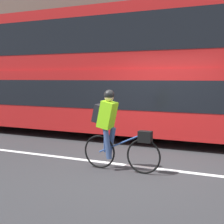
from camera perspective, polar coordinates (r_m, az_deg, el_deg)
ground_plane at (r=6.65m, az=4.53°, el=-10.06°), size 80.00×80.00×0.00m
road_center_line at (r=6.71m, az=4.73°, el=-9.87°), size 50.00×0.14×0.01m
sidewalk_curb at (r=12.06m, az=13.59°, el=-2.44°), size 60.00×2.31×0.16m
building_facade at (r=13.39m, az=15.09°, el=15.50°), size 60.00×0.30×8.13m
bus at (r=10.31m, az=-4.08°, el=7.77°), size 10.53×2.56×3.89m
cyclist_on_bike at (r=6.27m, az=0.17°, el=-2.80°), size 1.65×0.32×1.63m
street_sign_post at (r=11.90m, az=11.43°, el=4.71°), size 0.36×0.09×2.53m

